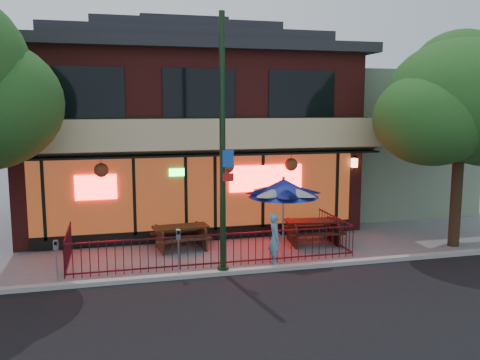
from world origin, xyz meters
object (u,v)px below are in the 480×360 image
object	(u,v)px
patio_umbrella	(283,188)
parking_meter_near	(179,245)
street_tree_right	(462,94)
street_light	(223,160)
pedestrian	(275,239)
picnic_table_left	(181,234)
picnic_table_right	(313,228)
parking_meter_far	(56,255)

from	to	relation	value
patio_umbrella	parking_meter_near	xyz separation A→B (m)	(-3.41, -1.32, -1.20)
street_tree_right	street_light	bearing A→B (deg)	-172.99
pedestrian	patio_umbrella	bearing A→B (deg)	-28.56
parking_meter_near	pedestrian	bearing A→B (deg)	9.89
picnic_table_left	patio_umbrella	size ratio (longest dim) A/B	0.76
picnic_table_right	parking_meter_near	distance (m)	5.36
street_light	picnic_table_left	bearing A→B (deg)	106.33
pedestrian	parking_meter_far	bearing A→B (deg)	99.25
street_tree_right	patio_umbrella	distance (m)	6.52
picnic_table_left	picnic_table_right	xyz separation A→B (m)	(4.40, -0.41, 0.03)
picnic_table_right	patio_umbrella	bearing A→B (deg)	-144.70
picnic_table_right	parking_meter_far	world-z (taller)	parking_meter_far
street_light	parking_meter_near	size ratio (longest dim) A/B	5.30
picnic_table_left	parking_meter_near	distance (m)	2.80
patio_umbrella	pedestrian	world-z (taller)	patio_umbrella
street_tree_right	patio_umbrella	bearing A→B (deg)	176.69
street_tree_right	picnic_table_left	distance (m)	10.06
pedestrian	parking_meter_far	distance (m)	5.99
patio_umbrella	street_light	bearing A→B (deg)	-148.74
street_light	pedestrian	xyz separation A→B (m)	(1.65, 0.50, -2.40)
street_light	patio_umbrella	distance (m)	2.76
street_tree_right	parking_meter_far	xyz separation A→B (m)	(-12.36, -0.99, -4.12)
parking_meter_far	street_tree_right	bearing A→B (deg)	4.56
street_light	pedestrian	world-z (taller)	street_light
parking_meter_far	parking_meter_near	bearing A→B (deg)	-0.00
patio_umbrella	parking_meter_near	bearing A→B (deg)	-158.75
street_tree_right	patio_umbrella	size ratio (longest dim) A/B	2.86
picnic_table_right	picnic_table_left	bearing A→B (deg)	174.65
picnic_table_left	picnic_table_right	distance (m)	4.42
street_tree_right	picnic_table_right	size ratio (longest dim) A/B	3.49
picnic_table_right	street_tree_right	bearing A→B (deg)	-16.76
street_tree_right	picnic_table_left	bearing A→B (deg)	168.80
street_light	pedestrian	distance (m)	2.95
street_tree_right	pedestrian	world-z (taller)	street_tree_right
pedestrian	parking_meter_far	xyz separation A→B (m)	(-5.97, -0.50, 0.08)
street_tree_right	parking_meter_near	world-z (taller)	street_tree_right
picnic_table_left	patio_umbrella	xyz separation A→B (m)	(2.99, -1.41, 1.60)
street_tree_right	parking_meter_far	size ratio (longest dim) A/B	5.71
street_light	parking_meter_far	size ratio (longest dim) A/B	5.69
street_light	picnic_table_left	xyz separation A→B (m)	(-0.80, 2.74, -2.65)
picnic_table_right	parking_meter_near	size ratio (longest dim) A/B	1.52
street_light	patio_umbrella	xyz separation A→B (m)	(2.19, 1.33, -1.05)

